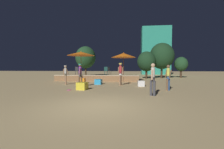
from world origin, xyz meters
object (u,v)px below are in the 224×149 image
patio_umbrella_0 (124,55)px  cube_seat_0 (98,82)px  bistro_chair_3 (122,70)px  bistro_chair_0 (77,70)px  person_2 (120,72)px  person_1 (168,77)px  background_tree_2 (146,61)px  cube_seat_1 (141,84)px  background_tree_3 (86,57)px  bistro_chair_2 (106,70)px  patio_umbrella_1 (81,54)px  background_tree_1 (181,64)px  person_4 (80,74)px  frisbee_disc (69,90)px  bistro_chair_1 (109,70)px  cube_seat_3 (83,80)px  person_0 (66,74)px  background_tree_0 (162,56)px  cube_seat_2 (82,86)px  person_3 (153,78)px

patio_umbrella_0 → cube_seat_0: (-2.14, -2.68, -2.55)m
patio_umbrella_0 → bistro_chair_3: size_ratio=3.43×
cube_seat_0 → bistro_chair_0: bistro_chair_0 is taller
patio_umbrella_0 → person_2: (-0.15, -3.17, -1.69)m
person_1 → background_tree_2: 10.94m
patio_umbrella_0 → cube_seat_0: size_ratio=4.86×
cube_seat_1 → background_tree_3: size_ratio=0.10×
bistro_chair_2 → background_tree_3: background_tree_3 is taller
patio_umbrella_1 → background_tree_1: bearing=30.8°
person_2 → person_4: size_ratio=1.05×
person_1 → frisbee_disc: person_1 is taller
cube_seat_1 → bistro_chair_1: bearing=120.5°
cube_seat_3 → bistro_chair_3: bearing=36.5°
bistro_chair_0 → bistro_chair_3: (5.27, 0.27, 0.00)m
bistro_chair_1 → background_tree_2: background_tree_2 is taller
person_0 → bistro_chair_1: 5.82m
cube_seat_3 → background_tree_0: background_tree_0 is taller
bistro_chair_2 → background_tree_1: (10.21, 6.77, 0.79)m
person_2 → frisbee_disc: size_ratio=6.91×
person_2 → cube_seat_0: bearing=98.9°
background_tree_3 → background_tree_0: bearing=-19.3°
person_0 → patio_umbrella_1: bearing=-42.6°
cube_seat_2 → person_0: 3.92m
bistro_chair_2 → person_2: bearing=-79.9°
cube_seat_3 → person_3: size_ratio=0.29×
bistro_chair_1 → patio_umbrella_1: bearing=155.6°
bistro_chair_0 → background_tree_3: 9.70m
cube_seat_2 → background_tree_0: (7.78, 12.12, 2.88)m
background_tree_2 → background_tree_3: background_tree_3 is taller
person_4 → bistro_chair_2: bearing=-114.4°
bistro_chair_3 → cube_seat_2: bearing=-99.4°
patio_umbrella_1 → background_tree_3: 11.00m
patio_umbrella_0 → background_tree_2: 5.88m
background_tree_3 → background_tree_1: bearing=-11.4°
cube_seat_0 → bistro_chair_2: (0.18, 3.28, 1.00)m
cube_seat_2 → background_tree_3: 17.34m
frisbee_disc → background_tree_2: background_tree_2 is taller
person_4 → background_tree_0: bearing=-139.0°
cube_seat_0 → cube_seat_1: bearing=-16.0°
patio_umbrella_1 → frisbee_disc: size_ratio=11.95×
person_4 → background_tree_0: background_tree_0 is taller
cube_seat_3 → background_tree_2: (6.95, 6.46, 2.10)m
person_1 → cube_seat_2: bearing=146.4°
person_1 → background_tree_3: bearing=86.4°
patio_umbrella_1 → person_0: size_ratio=1.94×
bistro_chair_1 → bistro_chair_2: size_ratio=1.00×
cube_seat_2 → background_tree_3: bearing=105.5°
cube_seat_2 → person_1: bearing=2.1°
patio_umbrella_0 → background_tree_3: background_tree_3 is taller
background_tree_2 → bistro_chair_2: bearing=-137.8°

